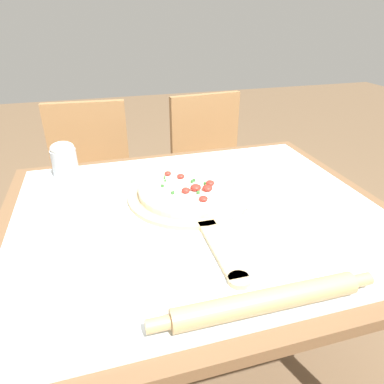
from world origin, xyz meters
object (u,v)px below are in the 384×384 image
object	(u,v)px
chair_left	(92,182)
rolling_pin	(267,301)
pizza	(189,189)
flour_cup	(64,159)
pizza_peel	(192,198)
chair_right	(211,168)

from	to	relation	value
chair_left	rolling_pin	bearing A→B (deg)	-70.49
pizza	flour_cup	size ratio (longest dim) A/B	2.54
pizza	chair_left	distance (m)	0.81
pizza	chair_left	bearing A→B (deg)	113.45
pizza	rolling_pin	size ratio (longest dim) A/B	0.67
pizza_peel	pizza	world-z (taller)	pizza
pizza	chair_right	bearing A→B (deg)	65.91
chair_right	chair_left	bearing A→B (deg)	174.38
pizza_peel	rolling_pin	bearing A→B (deg)	-87.42
chair_right	flour_cup	size ratio (longest dim) A/B	7.31
pizza	chair_right	xyz separation A→B (m)	(0.31, 0.70, -0.27)
pizza_peel	chair_right	size ratio (longest dim) A/B	0.68
pizza_peel	chair_left	world-z (taller)	chair_left
chair_left	chair_right	distance (m)	0.62
chair_right	rolling_pin	bearing A→B (deg)	-109.63
pizza_peel	chair_left	bearing A→B (deg)	112.72
chair_left	flour_cup	world-z (taller)	chair_left
rolling_pin	chair_left	bearing A→B (deg)	105.42
rolling_pin	flour_cup	distance (m)	0.83
rolling_pin	chair_right	xyz separation A→B (m)	(0.29, 1.17, -0.27)
flour_cup	rolling_pin	bearing A→B (deg)	-62.10
chair_left	chair_right	size ratio (longest dim) A/B	1.00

